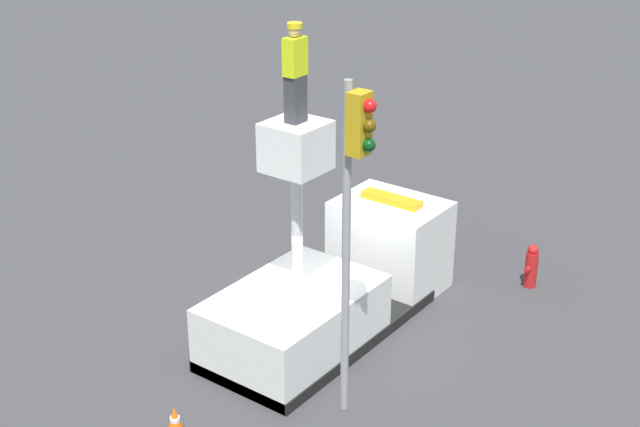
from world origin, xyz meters
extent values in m
plane|color=#38383A|center=(0.00, 0.00, 0.00)|extent=(120.00, 120.00, 0.00)
cube|color=black|center=(0.00, 0.00, 0.12)|extent=(5.13, 2.34, 0.24)
cube|color=silver|center=(-0.86, 0.00, 0.67)|extent=(3.40, 2.28, 1.34)
cube|color=silver|center=(2.56, 0.00, 1.01)|extent=(1.73, 2.28, 2.01)
cube|color=black|center=(3.44, 0.00, 1.41)|extent=(0.03, 1.94, 0.81)
cube|color=orange|center=(2.56, 0.00, 2.08)|extent=(0.36, 1.37, 0.14)
cylinder|color=silver|center=(-0.72, 0.00, 2.61)|extent=(0.22, 0.22, 2.54)
cube|color=white|center=(-0.72, 0.00, 4.23)|extent=(1.01, 1.01, 0.90)
cube|color=#38383D|center=(-0.72, 0.00, 5.10)|extent=(0.34, 0.26, 0.84)
cube|color=#D1E519|center=(-0.72, 0.00, 5.85)|extent=(0.40, 0.26, 0.66)
sphere|color=beige|center=(-0.72, 0.00, 6.29)|extent=(0.23, 0.23, 0.23)
cylinder|color=yellow|center=(-0.72, 0.00, 6.38)|extent=(0.26, 0.26, 0.09)
cylinder|color=gray|center=(-1.73, -1.81, 2.98)|extent=(0.14, 0.14, 5.96)
cube|color=#B79314|center=(-1.73, -2.02, 5.31)|extent=(0.34, 0.28, 1.00)
sphere|color=red|center=(-1.73, -2.21, 5.62)|extent=(0.22, 0.22, 0.22)
sphere|color=#503C07|center=(-1.73, -2.21, 5.31)|extent=(0.22, 0.22, 0.22)
sphere|color=#083710|center=(-1.73, -2.21, 5.00)|extent=(0.22, 0.22, 0.22)
cylinder|color=red|center=(4.40, -2.55, 0.41)|extent=(0.28, 0.28, 0.83)
sphere|color=red|center=(4.40, -2.55, 0.90)|extent=(0.24, 0.24, 0.24)
cylinder|color=red|center=(4.20, -2.55, 0.50)|extent=(0.12, 0.11, 0.11)
cylinder|color=red|center=(4.60, -2.55, 0.50)|extent=(0.12, 0.11, 0.11)
cone|color=orange|center=(-4.05, 0.05, 0.28)|extent=(0.33, 0.33, 0.55)
cylinder|color=white|center=(-4.05, 0.05, 0.30)|extent=(0.17, 0.17, 0.08)
camera|label=1|loc=(-12.44, -9.25, 9.54)|focal=50.00mm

